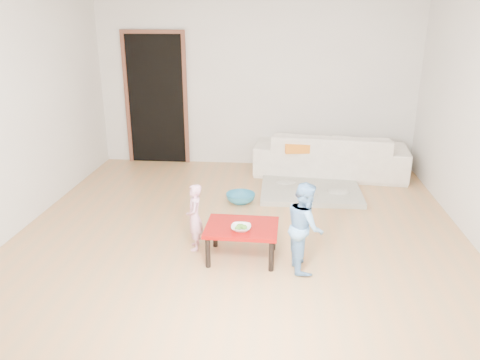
# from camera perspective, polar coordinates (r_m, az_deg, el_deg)

# --- Properties ---
(floor) EXTENTS (5.00, 5.00, 0.01)m
(floor) POSITION_cam_1_polar(r_m,az_deg,el_deg) (5.43, 0.20, -5.78)
(floor) COLOR tan
(floor) RESTS_ON ground
(back_wall) EXTENTS (5.00, 0.02, 2.60)m
(back_wall) POSITION_cam_1_polar(r_m,az_deg,el_deg) (7.48, 1.95, 11.63)
(back_wall) COLOR white
(back_wall) RESTS_ON floor
(left_wall) EXTENTS (0.02, 5.00, 2.60)m
(left_wall) POSITION_cam_1_polar(r_m,az_deg,el_deg) (5.80, -25.46, 7.49)
(left_wall) COLOR white
(left_wall) RESTS_ON floor
(doorway) EXTENTS (1.02, 0.08, 2.11)m
(doorway) POSITION_cam_1_polar(r_m,az_deg,el_deg) (7.76, -10.13, 9.57)
(doorway) COLOR brown
(doorway) RESTS_ON back_wall
(sofa) EXTENTS (2.33, 1.09, 0.66)m
(sofa) POSITION_cam_1_polar(r_m,az_deg,el_deg) (7.26, 10.93, 3.21)
(sofa) COLOR white
(sofa) RESTS_ON floor
(cushion) EXTENTS (0.55, 0.50, 0.13)m
(cushion) POSITION_cam_1_polar(r_m,az_deg,el_deg) (6.98, 7.33, 4.19)
(cushion) COLOR orange
(cushion) RESTS_ON sofa
(red_table) EXTENTS (0.72, 0.55, 0.36)m
(red_table) POSITION_cam_1_polar(r_m,az_deg,el_deg) (4.70, 0.22, -7.57)
(red_table) COLOR #8A0807
(red_table) RESTS_ON floor
(bowl) EXTENTS (0.19, 0.19, 0.05)m
(bowl) POSITION_cam_1_polar(r_m,az_deg,el_deg) (4.53, 0.13, -5.86)
(bowl) COLOR white
(bowl) RESTS_ON red_table
(broccoli) EXTENTS (0.12, 0.12, 0.06)m
(broccoli) POSITION_cam_1_polar(r_m,az_deg,el_deg) (4.52, 0.13, -5.81)
(broccoli) COLOR #2D5919
(broccoli) RESTS_ON red_table
(child_pink) EXTENTS (0.21, 0.28, 0.71)m
(child_pink) POSITION_cam_1_polar(r_m,az_deg,el_deg) (4.84, -5.56, -4.54)
(child_pink) COLOR pink
(child_pink) RESTS_ON floor
(child_blue) EXTENTS (0.40, 0.47, 0.87)m
(child_blue) POSITION_cam_1_polar(r_m,az_deg,el_deg) (4.46, 7.91, -5.63)
(child_blue) COLOR #69B6F4
(child_blue) RESTS_ON floor
(basin) EXTENTS (0.38, 0.38, 0.12)m
(basin) POSITION_cam_1_polar(r_m,az_deg,el_deg) (6.12, 0.07, -2.20)
(basin) COLOR teal
(basin) RESTS_ON floor
(blanket) EXTENTS (1.36, 1.14, 0.07)m
(blanket) POSITION_cam_1_polar(r_m,az_deg,el_deg) (6.54, 8.59, -1.21)
(blanket) COLOR #BBB7A5
(blanket) RESTS_ON floor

